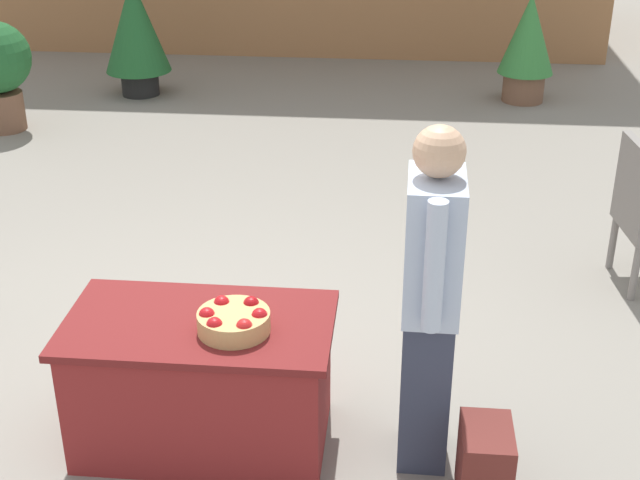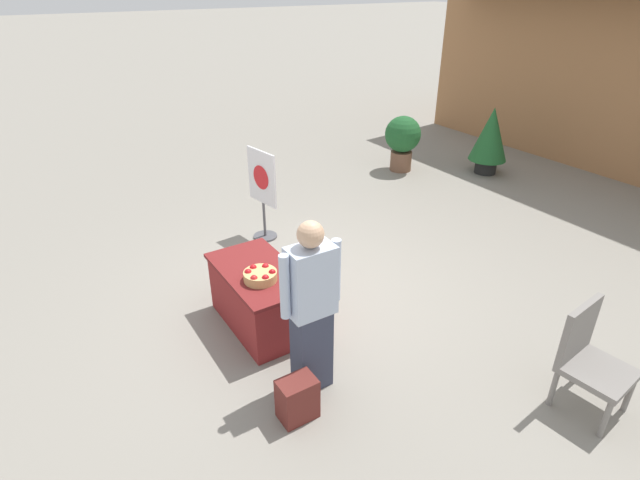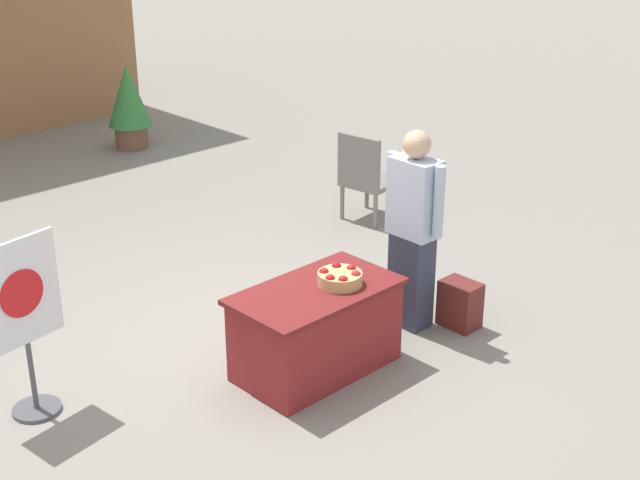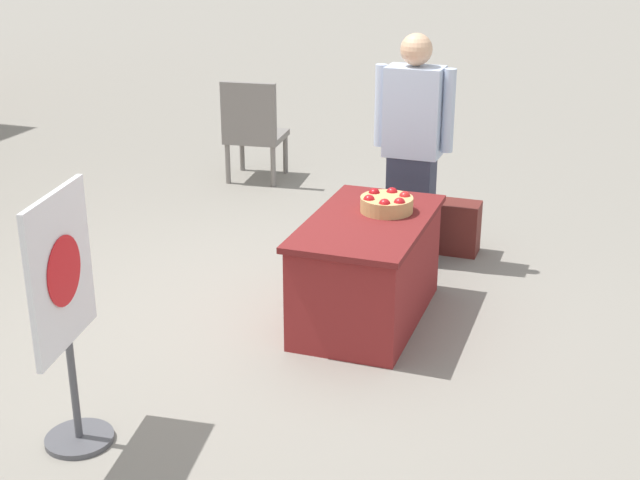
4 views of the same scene
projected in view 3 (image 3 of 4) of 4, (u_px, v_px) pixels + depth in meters
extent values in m
plane|color=gray|center=(241.00, 338.00, 7.65)|extent=(120.00, 120.00, 0.00)
cube|color=maroon|center=(316.00, 332.00, 7.05)|extent=(1.26, 0.71, 0.68)
cube|color=maroon|center=(316.00, 291.00, 6.91)|extent=(1.34, 0.75, 0.04)
cylinder|color=tan|center=(340.00, 278.00, 6.96)|extent=(0.35, 0.35, 0.10)
sphere|color=red|center=(352.00, 269.00, 7.02)|extent=(0.08, 0.08, 0.08)
sphere|color=#A30F14|center=(337.00, 267.00, 7.06)|extent=(0.08, 0.08, 0.08)
sphere|color=red|center=(324.00, 273.00, 6.96)|extent=(0.08, 0.08, 0.08)
sphere|color=red|center=(330.00, 279.00, 6.85)|extent=(0.08, 0.08, 0.08)
sphere|color=red|center=(343.00, 281.00, 6.83)|extent=(0.08, 0.08, 0.08)
sphere|color=red|center=(356.00, 275.00, 6.92)|extent=(0.08, 0.08, 0.08)
cube|color=#33384C|center=(411.00, 280.00, 7.73)|extent=(0.24, 0.34, 0.85)
cube|color=silver|center=(415.00, 197.00, 7.43)|extent=(0.27, 0.42, 0.67)
sphere|color=tan|center=(417.00, 144.00, 7.25)|extent=(0.24, 0.24, 0.24)
cylinder|color=silver|center=(439.00, 202.00, 7.24)|extent=(0.09, 0.09, 0.62)
cylinder|color=silver|center=(392.00, 187.00, 7.59)|extent=(0.09, 0.09, 0.62)
cube|color=maroon|center=(460.00, 304.00, 7.78)|extent=(0.24, 0.34, 0.42)
cylinder|color=#4C4C51|center=(37.00, 409.00, 6.63)|extent=(0.36, 0.36, 0.03)
cylinder|color=#4C4C51|center=(32.00, 375.00, 6.51)|extent=(0.04, 0.04, 0.55)
cube|color=silver|center=(20.00, 293.00, 6.25)|extent=(0.63, 0.13, 0.80)
cylinder|color=red|center=(22.00, 294.00, 6.24)|extent=(0.35, 0.06, 0.36)
cylinder|color=gray|center=(367.00, 191.00, 10.49)|extent=(0.05, 0.05, 0.41)
cylinder|color=gray|center=(400.00, 200.00, 10.21)|extent=(0.05, 0.05, 0.41)
cylinder|color=gray|center=(342.00, 202.00, 10.15)|extent=(0.05, 0.05, 0.41)
cylinder|color=gray|center=(375.00, 211.00, 9.88)|extent=(0.05, 0.05, 0.41)
cube|color=gray|center=(371.00, 182.00, 10.09)|extent=(0.61, 0.61, 0.06)
cube|color=gray|center=(359.00, 161.00, 9.80)|extent=(0.12, 0.55, 0.56)
cylinder|color=brown|center=(132.00, 136.00, 12.75)|extent=(0.46, 0.46, 0.33)
cone|color=#337A38|center=(128.00, 95.00, 12.52)|extent=(0.62, 0.62, 0.87)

